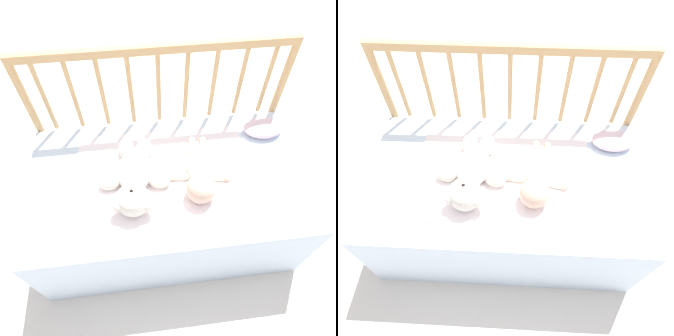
% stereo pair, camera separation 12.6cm
% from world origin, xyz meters
% --- Properties ---
extents(ground_plane, '(12.00, 12.00, 0.00)m').
position_xyz_m(ground_plane, '(0.00, 0.00, 0.00)').
color(ground_plane, silver).
extents(crib_mattress, '(1.23, 0.68, 0.46)m').
position_xyz_m(crib_mattress, '(0.00, 0.00, 0.23)').
color(crib_mattress, silver).
rests_on(crib_mattress, ground_plane).
extents(crib_rail, '(1.23, 0.04, 0.87)m').
position_xyz_m(crib_rail, '(-0.00, 0.36, 0.61)').
color(crib_rail, tan).
rests_on(crib_rail, ground_plane).
extents(blanket, '(0.77, 0.51, 0.01)m').
position_xyz_m(blanket, '(-0.01, 0.02, 0.47)').
color(blanket, white).
rests_on(blanket, crib_mattress).
extents(teddy_bear, '(0.31, 0.41, 0.14)m').
position_xyz_m(teddy_bear, '(-0.15, -0.03, 0.52)').
color(teddy_bear, silver).
rests_on(teddy_bear, crib_mattress).
extents(baby, '(0.29, 0.37, 0.12)m').
position_xyz_m(baby, '(0.13, -0.03, 0.51)').
color(baby, '#EAEACC').
rests_on(baby, crib_mattress).
extents(small_pillow, '(0.19, 0.13, 0.06)m').
position_xyz_m(small_pillow, '(0.49, 0.21, 0.49)').
color(small_pillow, silver).
rests_on(small_pillow, crib_mattress).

